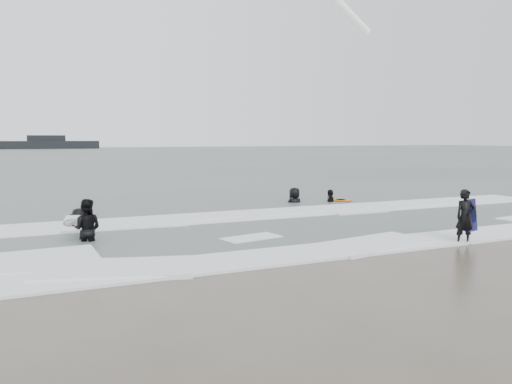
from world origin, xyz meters
name	(u,v)px	position (x,y,z in m)	size (l,w,h in m)	color
ground	(324,247)	(0.00, 0.00, 0.00)	(320.00, 320.00, 0.00)	brown
sea	(88,156)	(0.00, 80.00, 0.06)	(320.00, 320.00, 0.00)	#47544C
surfer_centre	(464,244)	(4.02, -1.30, 0.00)	(0.60, 0.40, 1.65)	black
surfer_wading	(87,242)	(-6.25, 3.43, 0.00)	(0.91, 0.71, 1.87)	black
surfer_breaker	(79,231)	(-6.33, 5.49, 0.00)	(1.04, 0.60, 1.61)	black
surfer_right_near	(330,202)	(5.46, 8.52, 0.00)	(1.05, 0.44, 1.79)	black
surfer_right_far	(294,203)	(3.68, 8.89, 0.00)	(0.94, 0.61, 1.93)	black
surf_foam	(270,225)	(0.00, 3.70, 0.04)	(30.03, 9.06, 0.09)	white
bodyboards	(300,211)	(1.16, 3.66, 0.50)	(13.47, 10.31, 1.25)	#0F1049
vessel_horizon	(47,144)	(-6.10, 144.16, 1.45)	(28.66, 5.12, 3.89)	black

